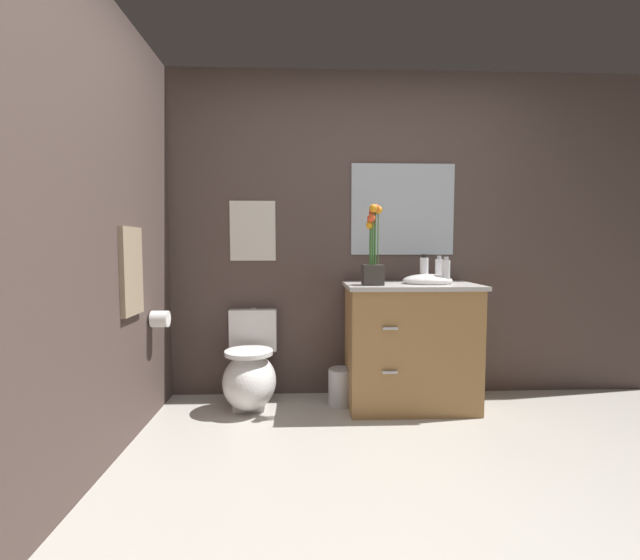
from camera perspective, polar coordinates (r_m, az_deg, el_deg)
The scene contains 14 objects.
ground_plane at distance 2.12m, azimuth 11.95°, elevation -28.83°, with size 9.85×9.85×0.00m, color #B2ADA3.
wall_back at distance 3.49m, azimuth 8.61°, elevation 5.76°, with size 4.60×0.05×2.50m, color #4C3D38.
wall_left at distance 2.46m, azimuth -27.63°, elevation 5.95°, with size 0.05×4.69×2.50m, color #4C3D38.
toilet at distance 3.28m, azimuth -9.09°, elevation -11.96°, with size 0.38×0.59×0.69m.
vanity_cabinet at distance 3.27m, azimuth 11.69°, elevation -8.11°, with size 0.94×0.56×1.08m.
flower_vase at distance 3.04m, azimuth 6.92°, elevation 3.41°, with size 0.14×0.14×0.56m.
soap_bottle at distance 3.27m, azimuth 13.41°, elevation 1.29°, with size 0.06×0.06×0.21m.
lotion_bottle at distance 3.21m, azimuth 16.09°, elevation 1.05°, with size 0.06×0.06×0.19m.
hand_wash_bottle at distance 3.37m, azimuth 15.23°, elevation 1.25°, with size 0.06×0.06×0.20m.
trash_bin at distance 3.30m, azimuth 2.70°, elevation -13.73°, with size 0.18×0.18×0.27m.
wall_poster at distance 3.42m, azimuth -8.76°, elevation 6.35°, with size 0.35×0.01×0.46m, color silver.
wall_mirror at distance 3.49m, azimuth 10.72°, elevation 9.02°, with size 0.80×0.01×0.70m, color #B2BCC6.
hanging_towel at distance 2.80m, azimuth -23.36°, elevation 1.06°, with size 0.03×0.28×0.52m, color gray.
toilet_paper_roll at distance 3.12m, azimuth -20.11°, elevation -4.79°, with size 0.11×0.11×0.11m, color white.
Camera 1 is at (-0.45, -1.72, 1.16)m, focal length 24.56 mm.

